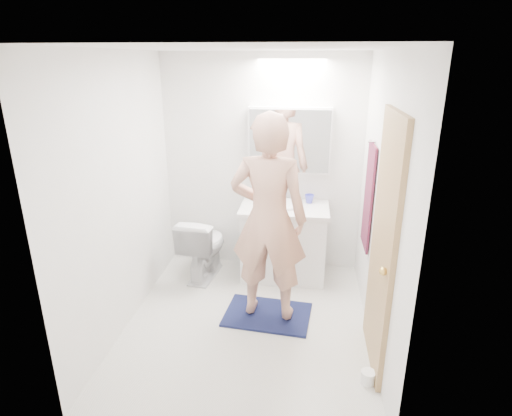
# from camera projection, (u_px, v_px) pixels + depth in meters

# --- Properties ---
(floor) EXTENTS (2.50, 2.50, 0.00)m
(floor) POSITION_uv_depth(u_px,v_px,m) (247.00, 323.00, 3.94)
(floor) COLOR silver
(floor) RESTS_ON ground
(ceiling) EXTENTS (2.50, 2.50, 0.00)m
(ceiling) POSITION_uv_depth(u_px,v_px,m) (245.00, 48.00, 3.13)
(ceiling) COLOR white
(ceiling) RESTS_ON floor
(wall_back) EXTENTS (2.50, 0.00, 2.50)m
(wall_back) POSITION_uv_depth(u_px,v_px,m) (262.00, 165.00, 4.71)
(wall_back) COLOR white
(wall_back) RESTS_ON floor
(wall_front) EXTENTS (2.50, 0.00, 2.50)m
(wall_front) POSITION_uv_depth(u_px,v_px,m) (215.00, 272.00, 2.37)
(wall_front) COLOR white
(wall_front) RESTS_ON floor
(wall_left) EXTENTS (0.00, 2.50, 2.50)m
(wall_left) POSITION_uv_depth(u_px,v_px,m) (121.00, 196.00, 3.66)
(wall_left) COLOR white
(wall_left) RESTS_ON floor
(wall_right) EXTENTS (0.00, 2.50, 2.50)m
(wall_right) POSITION_uv_depth(u_px,v_px,m) (381.00, 206.00, 3.41)
(wall_right) COLOR white
(wall_right) RESTS_ON floor
(vanity_cabinet) EXTENTS (0.90, 0.55, 0.78)m
(vanity_cabinet) POSITION_uv_depth(u_px,v_px,m) (284.00, 243.00, 4.68)
(vanity_cabinet) COLOR white
(vanity_cabinet) RESTS_ON floor
(countertop) EXTENTS (0.95, 0.58, 0.04)m
(countertop) POSITION_uv_depth(u_px,v_px,m) (284.00, 209.00, 4.54)
(countertop) COLOR white
(countertop) RESTS_ON vanity_cabinet
(sink_basin) EXTENTS (0.36, 0.36, 0.03)m
(sink_basin) POSITION_uv_depth(u_px,v_px,m) (285.00, 205.00, 4.56)
(sink_basin) COLOR white
(sink_basin) RESTS_ON countertop
(faucet) EXTENTS (0.02, 0.02, 0.16)m
(faucet) POSITION_uv_depth(u_px,v_px,m) (286.00, 193.00, 4.72)
(faucet) COLOR silver
(faucet) RESTS_ON countertop
(medicine_cabinet) EXTENTS (0.88, 0.14, 0.70)m
(medicine_cabinet) POSITION_uv_depth(u_px,v_px,m) (290.00, 140.00, 4.50)
(medicine_cabinet) COLOR white
(medicine_cabinet) RESTS_ON wall_back
(mirror_panel) EXTENTS (0.84, 0.01, 0.66)m
(mirror_panel) POSITION_uv_depth(u_px,v_px,m) (289.00, 142.00, 4.43)
(mirror_panel) COLOR silver
(mirror_panel) RESTS_ON medicine_cabinet
(toilet) EXTENTS (0.49, 0.75, 0.72)m
(toilet) POSITION_uv_depth(u_px,v_px,m) (204.00, 246.00, 4.68)
(toilet) COLOR white
(toilet) RESTS_ON floor
(bath_rug) EXTENTS (0.85, 0.63, 0.02)m
(bath_rug) POSITION_uv_depth(u_px,v_px,m) (267.00, 314.00, 4.04)
(bath_rug) COLOR #161945
(bath_rug) RESTS_ON floor
(person) EXTENTS (0.73, 0.52, 1.89)m
(person) POSITION_uv_depth(u_px,v_px,m) (269.00, 219.00, 3.72)
(person) COLOR tan
(person) RESTS_ON bath_rug
(door) EXTENTS (0.04, 0.80, 2.00)m
(door) POSITION_uv_depth(u_px,v_px,m) (383.00, 247.00, 3.16)
(door) COLOR tan
(door) RESTS_ON wall_right
(door_knob) EXTENTS (0.06, 0.06, 0.06)m
(door_knob) POSITION_uv_depth(u_px,v_px,m) (383.00, 271.00, 2.90)
(door_knob) COLOR gold
(door_knob) RESTS_ON door
(towel) EXTENTS (0.02, 0.42, 1.00)m
(towel) POSITION_uv_depth(u_px,v_px,m) (368.00, 197.00, 3.96)
(towel) COLOR #131B3E
(towel) RESTS_ON wall_right
(towel_hook) EXTENTS (0.07, 0.02, 0.02)m
(towel_hook) POSITION_uv_depth(u_px,v_px,m) (372.00, 142.00, 3.79)
(towel_hook) COLOR silver
(towel_hook) RESTS_ON wall_right
(soap_bottle_a) EXTENTS (0.12, 0.12, 0.23)m
(soap_bottle_a) POSITION_uv_depth(u_px,v_px,m) (258.00, 191.00, 4.67)
(soap_bottle_a) COLOR beige
(soap_bottle_a) RESTS_ON countertop
(soap_bottle_b) EXTENTS (0.10, 0.11, 0.19)m
(soap_bottle_b) POSITION_uv_depth(u_px,v_px,m) (267.00, 193.00, 4.70)
(soap_bottle_b) COLOR #5B81C4
(soap_bottle_b) RESTS_ON countertop
(toothbrush_cup) EXTENTS (0.13, 0.13, 0.10)m
(toothbrush_cup) POSITION_uv_depth(u_px,v_px,m) (309.00, 199.00, 4.64)
(toothbrush_cup) COLOR #474BD5
(toothbrush_cup) RESTS_ON countertop
(toilet_paper_roll) EXTENTS (0.11, 0.11, 0.10)m
(toilet_paper_roll) POSITION_uv_depth(u_px,v_px,m) (368.00, 377.00, 3.20)
(toilet_paper_roll) COLOR white
(toilet_paper_roll) RESTS_ON floor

